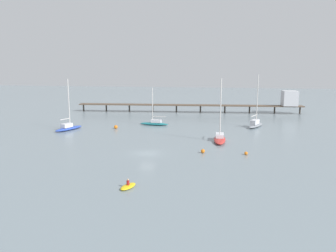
{
  "coord_description": "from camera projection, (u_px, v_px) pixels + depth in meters",
  "views": [
    {
      "loc": [
        13.93,
        -52.42,
        14.27
      ],
      "look_at": [
        0.0,
        18.81,
        1.5
      ],
      "focal_mm": 35.0,
      "sensor_mm": 36.0,
      "label": 1
    }
  ],
  "objects": [
    {
      "name": "ground_plane",
      "position": [
        147.0,
        153.0,
        55.77
      ],
      "size": [
        400.0,
        400.0,
        0.0
      ],
      "primitive_type": "plane",
      "color": "gray"
    },
    {
      "name": "pier",
      "position": [
        242.0,
        102.0,
        105.44
      ],
      "size": [
        73.04,
        10.74,
        7.33
      ],
      "color": "brown",
      "rests_on": "ground_plane"
    },
    {
      "name": "sailboat_gray",
      "position": [
        255.0,
        124.0,
        80.63
      ],
      "size": [
        4.99,
        8.18,
        12.87
      ],
      "color": "gray",
      "rests_on": "ground_plane"
    },
    {
      "name": "sailboat_red",
      "position": [
        220.0,
        138.0,
        65.07
      ],
      "size": [
        2.57,
        8.54,
        12.42
      ],
      "color": "red",
      "rests_on": "ground_plane"
    },
    {
      "name": "sailboat_blue",
      "position": [
        68.0,
        127.0,
        76.8
      ],
      "size": [
        4.49,
        8.37,
        11.9
      ],
      "color": "#2D4CB7",
      "rests_on": "ground_plane"
    },
    {
      "name": "sailboat_teal",
      "position": [
        154.0,
        123.0,
        83.33
      ],
      "size": [
        7.54,
        2.17,
        9.54
      ],
      "color": "#1E727A",
      "rests_on": "ground_plane"
    },
    {
      "name": "dinghy_yellow",
      "position": [
        128.0,
        186.0,
        39.67
      ],
      "size": [
        1.89,
        2.99,
        1.14
      ],
      "color": "yellow",
      "rests_on": "ground_plane"
    },
    {
      "name": "mooring_buoy_outer",
      "position": [
        203.0,
        151.0,
        55.92
      ],
      "size": [
        0.7,
        0.7,
        0.7
      ],
      "primitive_type": "sphere",
      "color": "orange",
      "rests_on": "ground_plane"
    },
    {
      "name": "mooring_buoy_near",
      "position": [
        116.0,
        127.0,
        78.46
      ],
      "size": [
        0.89,
        0.89,
        0.89
      ],
      "primitive_type": "sphere",
      "color": "orange",
      "rests_on": "ground_plane"
    },
    {
      "name": "mooring_buoy_mid",
      "position": [
        246.0,
        153.0,
        54.69
      ],
      "size": [
        0.59,
        0.59,
        0.59
      ],
      "primitive_type": "sphere",
      "color": "orange",
      "rests_on": "ground_plane"
    }
  ]
}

